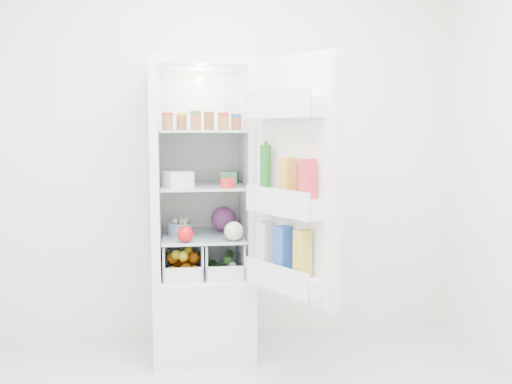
{
  "coord_description": "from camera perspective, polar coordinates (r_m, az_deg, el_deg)",
  "views": [
    {
      "loc": [
        -0.34,
        -2.27,
        1.4
      ],
      "look_at": [
        0.1,
        0.95,
        1.03
      ],
      "focal_mm": 40.0,
      "sensor_mm": 36.0,
      "label": 1
    }
  ],
  "objects": [
    {
      "name": "crisper_right",
      "position": [
        3.55,
        -3.33,
        -6.41
      ],
      "size": [
        0.23,
        0.46,
        0.22
      ],
      "primitive_type": null,
      "color": "silver",
      "rests_on": "refrigerator"
    },
    {
      "name": "tin_red",
      "position": [
        3.26,
        -2.85,
        0.9
      ],
      "size": [
        0.08,
        0.08,
        0.06
      ],
      "primitive_type": "cylinder",
      "rotation": [
        0.0,
        0.0,
        -0.01
      ],
      "color": "red",
      "rests_on": "shelf_mid"
    },
    {
      "name": "crisper_left",
      "position": [
        3.54,
        -7.31,
        -6.49
      ],
      "size": [
        0.23,
        0.46,
        0.22
      ],
      "primitive_type": null,
      "color": "silver",
      "rests_on": "refrigerator"
    },
    {
      "name": "tub_white",
      "position": [
        3.34,
        -7.82,
        1.28
      ],
      "size": [
        0.19,
        0.19,
        0.09
      ],
      "primitive_type": "cube",
      "rotation": [
        0.0,
        0.0,
        0.39
      ],
      "color": "silver",
      "rests_on": "shelf_mid"
    },
    {
      "name": "room_walls",
      "position": [
        2.3,
        0.78,
        11.17
      ],
      "size": [
        3.02,
        3.02,
        2.61
      ],
      "color": "white",
      "rests_on": "ground"
    },
    {
      "name": "fridge_door",
      "position": [
        2.99,
        3.68,
        0.54
      ],
      "size": [
        0.42,
        0.56,
        1.3
      ],
      "rotation": [
        0.0,
        0.0,
        2.09
      ],
      "color": "silver",
      "rests_on": "refrigerator"
    },
    {
      "name": "mushroom_bowl",
      "position": [
        3.54,
        -7.63,
        -3.63
      ],
      "size": [
        0.2,
        0.2,
        0.07
      ],
      "primitive_type": "cylinder",
      "rotation": [
        0.0,
        0.0,
        0.4
      ],
      "color": "#7BA0B8",
      "rests_on": "shelf_low"
    },
    {
      "name": "bell_pepper",
      "position": [
        3.29,
        -7.08,
        -4.2
      ],
      "size": [
        0.09,
        0.09,
        0.09
      ],
      "primitive_type": "sphere",
      "color": "red",
      "rests_on": "shelf_low"
    },
    {
      "name": "shelf_low",
      "position": [
        3.52,
        -5.34,
        -4.39
      ],
      "size": [
        0.49,
        0.53,
        0.01
      ],
      "primitive_type": "cube",
      "color": "#A1B5BD",
      "rests_on": "refrigerator"
    },
    {
      "name": "shelf_top",
      "position": [
        3.46,
        -5.45,
        6.09
      ],
      "size": [
        0.49,
        0.53,
        0.02
      ],
      "primitive_type": "cube",
      "color": "#A1B5BD",
      "rests_on": "refrigerator"
    },
    {
      "name": "citrus_pile",
      "position": [
        3.53,
        -7.26,
        -7.04
      ],
      "size": [
        0.2,
        0.31,
        0.16
      ],
      "color": "orange",
      "rests_on": "refrigerator"
    },
    {
      "name": "condiment_jars",
      "position": [
        3.34,
        -5.38,
        6.93
      ],
      "size": [
        0.46,
        0.16,
        0.08
      ],
      "color": "#B21919",
      "rests_on": "shelf_top"
    },
    {
      "name": "tub_green",
      "position": [
        3.5,
        -2.63,
        1.46
      ],
      "size": [
        0.12,
        0.15,
        0.08
      ],
      "primitive_type": "cube",
      "rotation": [
        0.0,
        0.0,
        -0.19
      ],
      "color": "#3B8250",
      "rests_on": "shelf_mid"
    },
    {
      "name": "red_cabbage",
      "position": [
        3.62,
        -3.3,
        -2.69
      ],
      "size": [
        0.16,
        0.16,
        0.16
      ],
      "primitive_type": "sphere",
      "color": "#4F1B4C",
      "rests_on": "shelf_low"
    },
    {
      "name": "veg_pile",
      "position": [
        3.56,
        -3.24,
        -7.16
      ],
      "size": [
        0.16,
        0.3,
        0.1
      ],
      "color": "#1D4C19",
      "rests_on": "refrigerator"
    },
    {
      "name": "refrigerator",
      "position": [
        3.59,
        -5.37,
        -5.38
      ],
      "size": [
        0.6,
        0.6,
        1.8
      ],
      "color": "silver",
      "rests_on": "ground"
    },
    {
      "name": "shelf_mid",
      "position": [
        3.47,
        -5.39,
        0.63
      ],
      "size": [
        0.49,
        0.53,
        0.02
      ],
      "primitive_type": "cube",
      "color": "#A1B5BD",
      "rests_on": "refrigerator"
    },
    {
      "name": "salad_bag",
      "position": [
        3.31,
        -2.24,
        -3.94
      ],
      "size": [
        0.11,
        0.11,
        0.11
      ],
      "primitive_type": "sphere",
      "color": "#AEC896",
      "rests_on": "shelf_low"
    },
    {
      "name": "squeeze_bottle",
      "position": [
        3.62,
        -3.24,
        7.55
      ],
      "size": [
        0.06,
        0.06,
        0.16
      ],
      "primitive_type": "cylinder",
      "rotation": [
        0.0,
        0.0,
        -0.2
      ],
      "color": "silver",
      "rests_on": "shelf_top"
    }
  ]
}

